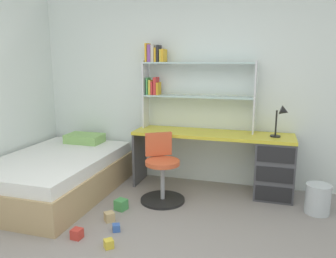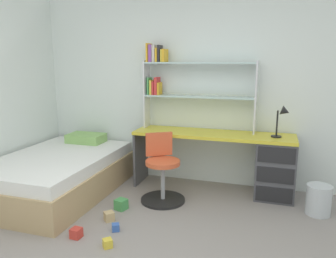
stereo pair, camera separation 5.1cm
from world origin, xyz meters
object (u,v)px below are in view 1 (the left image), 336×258
Objects in this scene: desk at (255,161)px; toy_block_green_3 at (121,205)px; bookshelf_hutch at (183,79)px; toy_block_yellow_2 at (109,244)px; waste_bin at (318,199)px; toy_block_red_1 at (77,234)px; desk_lamp at (282,116)px; swivel_chair at (162,175)px; toy_block_blue_4 at (116,228)px; toy_block_natural_0 at (109,217)px; bed_platform at (57,174)px.

toy_block_green_3 is at bearing -147.38° from desk.
bookshelf_hutch is 2.23m from toy_block_yellow_2.
waste_bin reaches higher than toy_block_red_1.
waste_bin is at bearing -36.59° from desk_lamp.
swivel_chair is 6.76× the size of toy_block_green_3.
toy_block_blue_4 is at bearing -71.03° from toy_block_green_3.
toy_block_natural_0 reaches higher than toy_block_yellow_2.
toy_block_red_1 is (-2.21, -1.22, -0.12)m from waste_bin.
desk_lamp is at bearing 26.77° from toy_block_green_3.
waste_bin is 2.25m from toy_block_yellow_2.
toy_block_natural_0 is at bearing -27.09° from bed_platform.
toy_block_natural_0 is at bearing -90.53° from toy_block_green_3.
toy_block_blue_4 is (-0.28, -1.48, -1.36)m from bookshelf_hutch.
bookshelf_hutch is at bearing 79.37° from toy_block_blue_4.
swivel_chair is 2.43× the size of waste_bin.
bookshelf_hutch reaches higher than toy_block_blue_4.
desk is at bearing 26.11° from swivel_chair.
bookshelf_hutch is at bearing 67.10° from toy_block_green_3.
waste_bin is at bearing -27.09° from desk.
bed_platform is 1.22m from toy_block_red_1.
desk reaches higher than toy_block_yellow_2.
waste_bin is at bearing -16.61° from bookshelf_hutch.
desk_lamp is 2.21m from toy_block_blue_4.
toy_block_natural_0 is 1.21× the size of toy_block_yellow_2.
desk_lamp is at bearing 47.54° from toy_block_yellow_2.
bookshelf_hutch is at bearing 171.43° from desk_lamp.
bed_platform is 16.30× the size of toy_block_green_3.
swivel_chair reaches higher than toy_block_blue_4.
desk_lamp is 5.45× the size of toy_block_blue_4.
toy_block_natural_0 is 0.81× the size of toy_block_green_3.
toy_block_natural_0 is at bearing -108.44° from bookshelf_hutch.
toy_block_natural_0 is at bearing -158.53° from waste_bin.
desk is at bearing 54.35° from toy_block_yellow_2.
bookshelf_hutch is 2.11m from waste_bin.
bed_platform is (-2.34, -0.68, -0.18)m from desk.
desk_lamp reaches higher than toy_block_yellow_2.
toy_block_yellow_2 is at bearing -73.50° from toy_block_green_3.
toy_block_green_3 is (-2.07, -0.54, -0.10)m from waste_bin.
toy_block_red_1 is 0.69m from toy_block_green_3.
bookshelf_hutch is at bearing 163.39° from waste_bin.
waste_bin is at bearing 21.47° from toy_block_natural_0.
swivel_chair is at bearing 76.54° from toy_block_blue_4.
desk_lamp is 1.55m from swivel_chair.
desk is 0.64m from desk_lamp.
toy_block_natural_0 is (0.95, -0.49, -0.20)m from bed_platform.
desk_lamp reaches higher than toy_block_red_1.
waste_bin is 4.62× the size of toy_block_blue_4.
bed_platform is at bearing 141.16° from toy_block_yellow_2.
bookshelf_hutch is 20.46× the size of toy_block_blue_4.
bed_platform is at bearing -149.46° from bookshelf_hutch.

